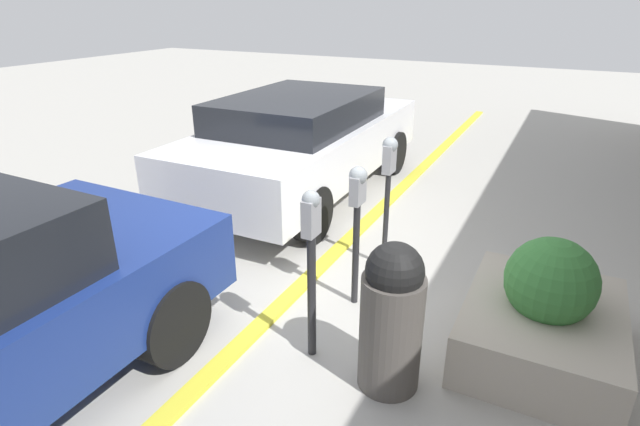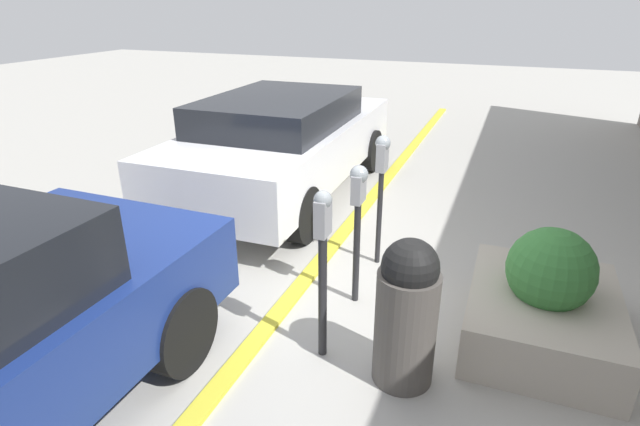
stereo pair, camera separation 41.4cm
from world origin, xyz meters
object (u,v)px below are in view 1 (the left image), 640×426
Objects in this scene: parking_meter_nearest at (311,250)px; parking_meter_middle at (389,172)px; parked_car_middle at (303,140)px; parking_meter_second at (357,206)px; trash_bin at (392,317)px; planter_box at (543,316)px.

parking_meter_middle reaches higher than parking_meter_nearest.
parked_car_middle is (1.59, 1.87, -0.27)m from parking_meter_middle.
parking_meter_second is 3.06m from parked_car_middle.
parking_meter_nearest is 0.86m from parking_meter_second.
parking_meter_middle is at bearing 0.19° from parking_meter_second.
parking_meter_nearest is 1.68m from parking_meter_middle.
parked_car_middle is (3.27, 1.87, -0.16)m from parking_meter_nearest.
parking_meter_middle is (0.82, 0.00, 0.07)m from parking_meter_second.
trash_bin is at bearing -143.42° from parked_car_middle.
parking_meter_second is 1.19m from trash_bin.
planter_box is at bearing -48.02° from trash_bin.
parking_meter_second is 0.82m from parking_meter_middle.
parking_meter_nearest is 3.77m from parked_car_middle.
planter_box is 4.30m from parked_car_middle.
parked_car_middle is at bearing 29.72° from parking_meter_nearest.
parking_meter_second is 0.29× the size of parked_car_middle.
parking_meter_second is at bearing -143.05° from parked_car_middle.
planter_box is (0.85, -1.66, -0.60)m from parking_meter_nearest.
parking_meter_second reaches higher than trash_bin.
trash_bin is at bearing -93.29° from parking_meter_nearest.
parking_meter_nearest is at bearing 179.83° from parking_meter_middle.
parked_car_middle is (2.42, 3.52, 0.44)m from planter_box.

